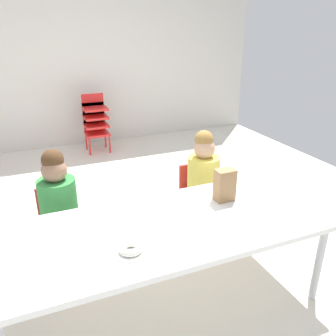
# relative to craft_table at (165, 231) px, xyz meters

# --- Properties ---
(ground_plane) EXTENTS (6.11, 5.53, 0.02)m
(ground_plane) POSITION_rel_craft_table_xyz_m (-0.15, 0.82, -0.55)
(ground_plane) COLOR silver
(back_wall) EXTENTS (6.11, 0.10, 2.71)m
(back_wall) POSITION_rel_craft_table_xyz_m (-0.16, 3.59, 0.81)
(back_wall) COLOR beige
(back_wall) RESTS_ON ground_plane
(craft_table) EXTENTS (1.98, 0.82, 0.58)m
(craft_table) POSITION_rel_craft_table_xyz_m (0.00, 0.00, 0.00)
(craft_table) COLOR white
(craft_table) RESTS_ON ground_plane
(seated_child_near_camera) EXTENTS (0.32, 0.32, 0.92)m
(seated_child_near_camera) POSITION_rel_craft_table_xyz_m (-0.55, 0.64, 0.01)
(seated_child_near_camera) COLOR red
(seated_child_near_camera) RESTS_ON ground_plane
(seated_child_middle_seat) EXTENTS (0.32, 0.32, 0.92)m
(seated_child_middle_seat) POSITION_rel_craft_table_xyz_m (0.59, 0.64, 0.01)
(seated_child_middle_seat) COLOR red
(seated_child_middle_seat) RESTS_ON ground_plane
(kid_chair_red_stack) EXTENTS (0.32, 0.30, 0.80)m
(kid_chair_red_stack) POSITION_rel_craft_table_xyz_m (0.23, 3.13, -0.08)
(kid_chair_red_stack) COLOR red
(kid_chair_red_stack) RESTS_ON ground_plane
(paper_bag_brown) EXTENTS (0.13, 0.09, 0.22)m
(paper_bag_brown) POSITION_rel_craft_table_xyz_m (0.49, 0.14, 0.15)
(paper_bag_brown) COLOR #9E754C
(paper_bag_brown) RESTS_ON craft_table
(paper_plate_near_edge) EXTENTS (0.18, 0.18, 0.01)m
(paper_plate_near_edge) POSITION_rel_craft_table_xyz_m (-0.27, -0.18, 0.05)
(paper_plate_near_edge) COLOR white
(paper_plate_near_edge) RESTS_ON craft_table
(donut_powdered_on_plate) EXTENTS (0.13, 0.13, 0.04)m
(donut_powdered_on_plate) POSITION_rel_craft_table_xyz_m (-0.27, -0.18, 0.07)
(donut_powdered_on_plate) COLOR white
(donut_powdered_on_plate) RESTS_ON craft_table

